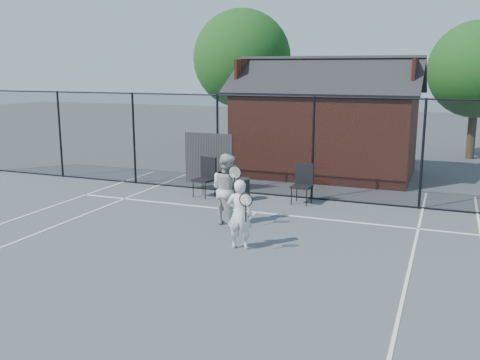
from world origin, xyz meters
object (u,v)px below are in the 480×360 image
(chair_right, at_px, (302,185))
(waste_bin, at_px, (242,189))
(clubhouse, at_px, (326,130))
(player_back, at_px, (227,189))
(chair_left, at_px, (204,178))
(player_front, at_px, (240,214))

(chair_right, height_order, waste_bin, chair_right)
(clubhouse, bearing_deg, player_back, -96.37)
(chair_right, bearing_deg, chair_left, -171.34)
(clubhouse, distance_m, player_front, 8.90)
(player_front, bearing_deg, player_back, 121.31)
(chair_left, bearing_deg, chair_right, 18.38)
(player_front, height_order, waste_bin, player_front)
(clubhouse, height_order, chair_left, clubhouse)
(chair_left, height_order, waste_bin, chair_left)
(chair_left, xyz_separation_m, waste_bin, (1.21, 0.00, -0.25))
(player_back, bearing_deg, clubhouse, 83.63)
(player_front, bearing_deg, chair_left, 124.33)
(clubhouse, height_order, chair_right, clubhouse)
(waste_bin, bearing_deg, clubhouse, 74.70)
(chair_left, height_order, chair_right, chair_left)
(player_front, xyz_separation_m, player_back, (-0.96, 1.58, 0.13))
(player_back, height_order, chair_right, player_back)
(chair_right, bearing_deg, clubhouse, 98.47)
(player_back, height_order, chair_left, player_back)
(clubhouse, height_order, player_back, clubhouse)
(player_front, height_order, player_back, player_back)
(waste_bin, bearing_deg, chair_right, 8.04)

